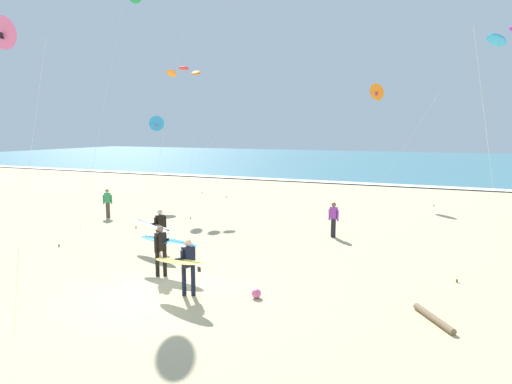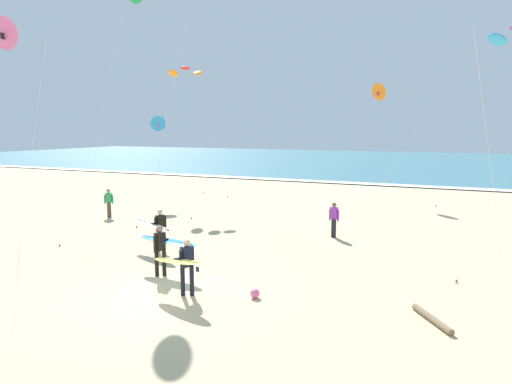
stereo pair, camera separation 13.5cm
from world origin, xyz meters
name	(u,v)px [view 1 (the left image)]	position (x,y,z in m)	size (l,w,h in m)	color
ground_plane	(161,295)	(0.00, 0.00, 0.00)	(160.00, 160.00, 0.00)	#CCB789
ocean_water	(397,162)	(0.00, 59.02, 0.04)	(160.00, 60.00, 0.08)	teal
shoreline_foam	(358,183)	(0.00, 29.32, 0.09)	(160.00, 1.63, 0.01)	white
surfer_lead	(157,227)	(-2.89, 3.77, 1.05)	(2.50, 1.32, 1.71)	black
surfer_trailing	(165,244)	(-1.00, 1.63, 1.05)	(2.50, 1.08, 1.71)	black
surfer_third	(184,262)	(0.71, 0.16, 1.04)	(2.04, 1.12, 1.71)	black
kite_arc_scarlet_mid	(184,72)	(-8.25, 14.32, 8.43)	(2.69, 5.28, 8.75)	orange
kite_delta_amber_far	(378,92)	(2.56, 22.04, 7.38)	(4.80, 2.87, 8.01)	orange
kite_delta_cobalt_low	(157,124)	(-10.27, 14.09, 5.18)	(3.72, 3.96, 5.72)	#2D99DB
kite_delta_rose_distant	(4,33)	(-9.02, 2.47, 8.61)	(2.58, 0.72, 9.30)	pink
bystander_purple_top	(333,219)	(2.85, 9.08, 0.81)	(0.49, 0.25, 1.59)	black
bystander_green_top	(108,203)	(-9.65, 8.53, 0.81)	(0.44, 0.32, 1.59)	#4C3D2D
beach_ball	(256,293)	(2.64, 0.92, 0.14)	(0.28, 0.28, 0.28)	pink
driftwood_log	(434,318)	(7.40, 1.29, 0.08)	(0.17, 0.17, 1.63)	#846B4C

